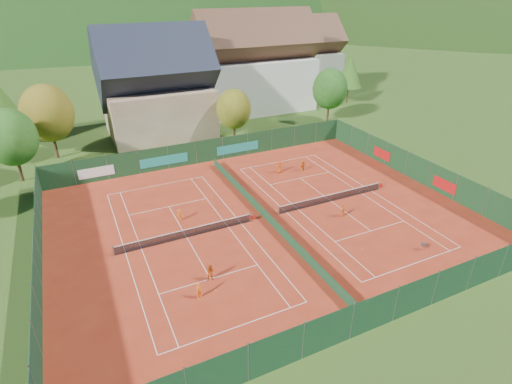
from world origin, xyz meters
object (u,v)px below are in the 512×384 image
object	(u,v)px
chalet	(157,90)
player_right_near	(343,211)
hotel_block_b	(299,60)
player_left_near	(199,291)
player_left_far	(180,215)
ball_hopper	(424,245)
hotel_block_a	(255,68)
player_right_far_b	(303,166)
player_left_mid	(211,273)
player_right_far_a	(279,167)

from	to	relation	value
chalet	player_right_near	bearing A→B (deg)	-72.91
hotel_block_b	player_left_near	size ratio (longest dim) A/B	12.30
player_left_near	player_left_far	xyz separation A→B (m)	(1.73, 11.28, -0.08)
chalet	ball_hopper	world-z (taller)	chalet
chalet	ball_hopper	distance (m)	43.25
hotel_block_a	player_right_far_b	size ratio (longest dim) A/B	16.35
ball_hopper	player_left_far	size ratio (longest dim) A/B	0.64
player_left_mid	player_left_far	world-z (taller)	player_left_mid
hotel_block_b	player_right_far_a	xyz separation A→B (m)	(-23.53, -35.11, -5.84)
hotel_block_a	player_left_mid	xyz separation A→B (m)	(-23.99, -42.59, -6.63)
player_right_near	player_left_mid	bearing A→B (deg)	148.53
ball_hopper	player_left_mid	size ratio (longest dim) A/B	0.53
player_left_mid	player_right_far_b	distance (m)	22.78
chalet	ball_hopper	bearing A→B (deg)	-72.18
player_left_far	player_right_far_b	distance (m)	17.80
player_right_far_a	player_right_far_b	size ratio (longest dim) A/B	1.18
player_right_near	player_right_far_a	world-z (taller)	player_right_far_a
player_left_mid	player_right_far_a	world-z (taller)	player_right_far_a
player_right_far_a	hotel_block_a	bearing A→B (deg)	-132.31
chalet	player_right_far_a	world-z (taller)	chalet
chalet	ball_hopper	xyz separation A→B (m)	(13.11, -40.77, -6.07)
chalet	player_left_mid	world-z (taller)	chalet
player_left_mid	player_right_near	bearing A→B (deg)	18.70
hotel_block_b	player_right_near	distance (m)	52.66
hotel_block_b	player_right_far_a	size ratio (longest dim) A/B	11.08
player_left_far	player_right_near	bearing A→B (deg)	-176.21
hotel_block_a	ball_hopper	size ratio (longest dim) A/B	27.00
player_left_near	player_right_far_a	distance (m)	23.26
chalet	player_left_mid	bearing A→B (deg)	-97.76
ball_hopper	player_left_far	distance (m)	22.65
ball_hopper	player_right_near	world-z (taller)	player_right_near
chalet	player_right_far_b	xyz separation A→B (m)	(12.39, -21.86, -5.96)
player_right_far_a	player_right_near	bearing A→B (deg)	70.45
hotel_block_a	player_right_near	distance (m)	40.62
ball_hopper	hotel_block_b	bearing A→B (deg)	70.04
hotel_block_b	player_right_far_b	xyz separation A→B (m)	(-20.61, -35.86, -5.96)
hotel_block_a	player_left_near	distance (m)	51.34
player_left_near	player_left_mid	size ratio (longest dim) A/B	0.93
ball_hopper	player_left_near	bearing A→B (deg)	172.17
hotel_block_b	player_left_far	xyz separation A→B (m)	(-37.72, -40.79, -6.00)
hotel_block_a	player_right_far_a	world-z (taller)	hotel_block_a
hotel_block_b	player_left_mid	bearing A→B (deg)	-126.90
player_left_near	hotel_block_a	bearing A→B (deg)	26.22
player_right_far_a	player_right_far_b	bearing A→B (deg)	142.71
player_right_far_a	player_right_far_b	distance (m)	3.01
ball_hopper	player_left_near	xyz separation A→B (m)	(-19.56, 2.69, 0.15)
chalet	hotel_block_a	world-z (taller)	hotel_block_a
chalet	player_left_near	world-z (taller)	chalet
hotel_block_b	player_right_far_b	distance (m)	41.79
ball_hopper	player_left_mid	xyz separation A→B (m)	(-18.09, 4.18, 0.20)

